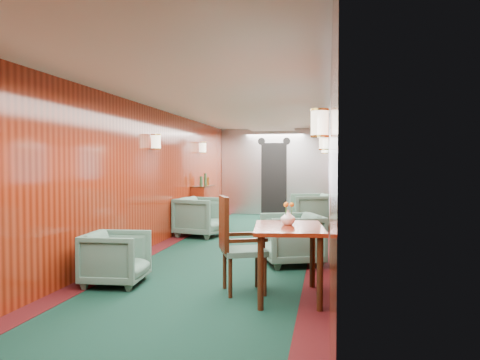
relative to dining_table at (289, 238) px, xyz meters
The scene contains 12 objects.
room 2.56m from the dining_table, 117.03° to the left, with size 12.00×12.10×2.40m.
bulkhead 8.10m from the dining_table, 97.62° to the left, with size 2.98×0.17×2.39m.
windows_right 2.52m from the dining_table, 79.99° to the left, with size 0.02×8.60×0.80m.
wall_sconces 3.10m from the dining_table, 111.89° to the left, with size 2.97×7.97×0.25m.
dining_table is the anchor object (origin of this frame).
side_chair 0.61m from the dining_table, behind, with size 0.61×0.62×1.07m.
credenza 5.95m from the dining_table, 113.94° to the left, with size 0.32×1.04×1.20m.
flower_vase 0.23m from the dining_table, 99.50° to the left, with size 0.16×0.16×0.16m, color white.
armchair_left_near 2.08m from the dining_table, behind, with size 0.67×0.69×0.63m, color #1C433A.
armchair_left_far 4.40m from the dining_table, 117.71° to the left, with size 0.83×0.85×0.77m, color #1C433A.
armchair_right_near 1.68m from the dining_table, 93.17° to the left, with size 0.78×0.80×0.73m, color #1C433A.
armchair_right_far 5.41m from the dining_table, 89.49° to the left, with size 0.83×0.85×0.77m, color #1C433A.
Camera 1 is at (1.48, -7.04, 1.43)m, focal length 35.00 mm.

